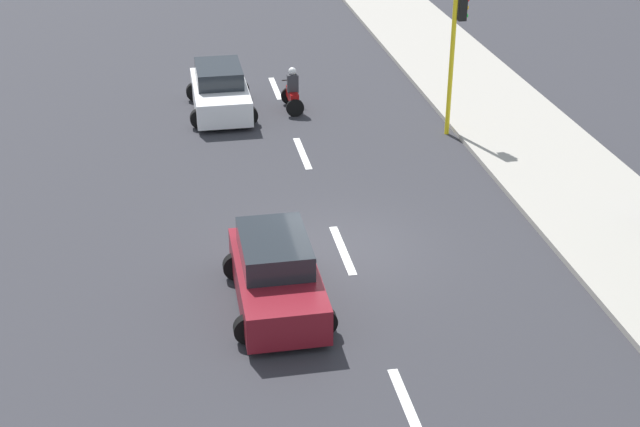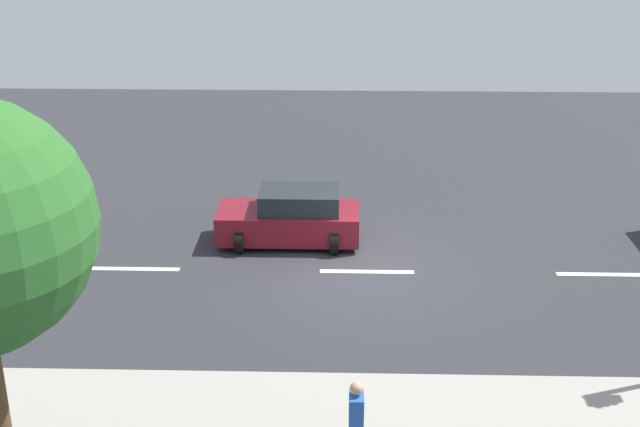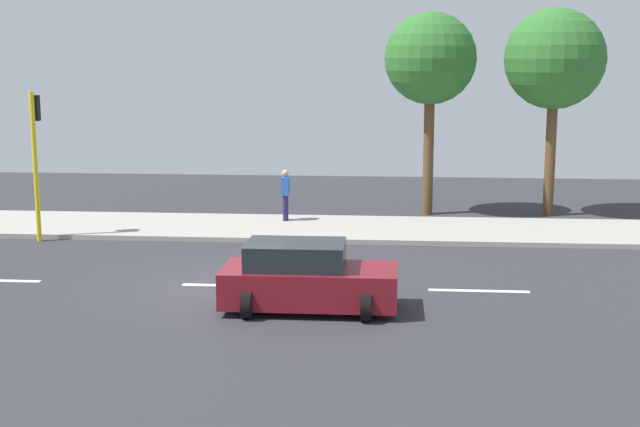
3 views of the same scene
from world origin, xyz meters
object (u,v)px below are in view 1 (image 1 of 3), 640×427
car_maroon (276,275)px  motorcycle (292,92)px  car_white (220,91)px  traffic_light_corner (456,43)px

car_maroon → motorcycle: (2.15, 11.71, -0.07)m
car_maroon → motorcycle: size_ratio=2.51×
car_white → traffic_light_corner: (6.96, -3.28, 2.22)m
motorcycle → car_white: bearing=171.6°
car_maroon → car_white: bearing=91.1°
car_maroon → motorcycle: bearing=79.6°
car_white → traffic_light_corner: traffic_light_corner is taller
car_white → motorcycle: bearing=-8.4°
motorcycle → traffic_light_corner: 5.90m
car_white → car_maroon: bearing=-88.9°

